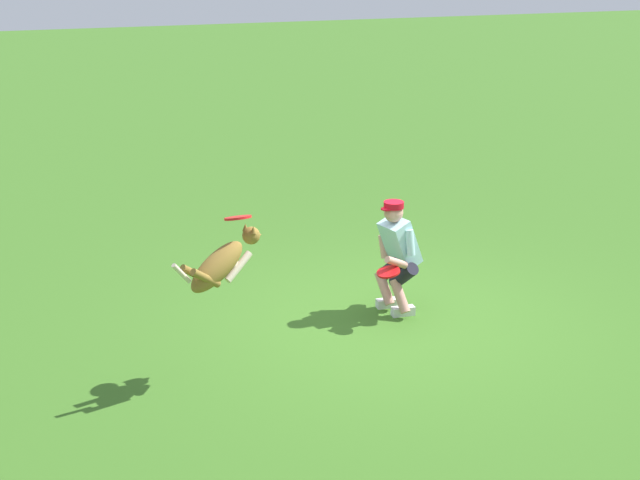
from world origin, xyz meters
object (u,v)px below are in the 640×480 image
object	(u,v)px
person	(397,253)
frisbee_held	(388,272)
frisbee_flying	(238,218)
dog	(221,263)

from	to	relation	value
person	frisbee_held	xyz separation A→B (m)	(0.22, 0.32, -0.09)
person	frisbee_flying	xyz separation A→B (m)	(1.97, 0.92, 0.87)
dog	person	bearing A→B (deg)	-3.63
person	frisbee_held	size ratio (longest dim) A/B	5.07
person	dog	world-z (taller)	dog
dog	frisbee_flying	world-z (taller)	frisbee_flying
person	frisbee_flying	distance (m)	2.35
dog	frisbee_held	bearing A→B (deg)	-8.80
frisbee_flying	person	bearing A→B (deg)	-154.95
frisbee_flying	frisbee_held	world-z (taller)	frisbee_flying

